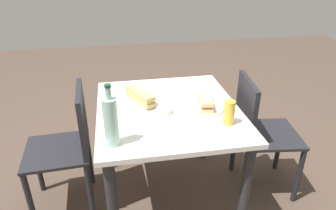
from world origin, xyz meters
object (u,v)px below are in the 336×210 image
Objects in this scene: baguette_sandwich_far at (206,102)px; water_bottle at (111,121)px; chair_near at (70,143)px; olive_bowl at (164,110)px; knife_near at (146,97)px; baguette_sandwich_near at (140,96)px; chair_far at (258,129)px; knife_far at (213,105)px; plate_near at (141,101)px; plate_far at (205,108)px; beer_glass at (229,113)px; dining_table at (168,124)px.

baguette_sandwich_far is 0.58× the size of water_bottle.
chair_near is 0.66m from olive_bowl.
knife_near is 1.73× the size of olive_bowl.
water_bottle is (0.29, -0.57, 0.09)m from baguette_sandwich_far.
knife_near is (-0.03, 0.04, -0.03)m from baguette_sandwich_near.
olive_bowl is (0.11, 0.60, 0.24)m from chair_near.
chair_near is 2.60× the size of water_bottle.
chair_far is 0.44m from knife_far.
plate_near is at bearing -140.52° from olive_bowl.
olive_bowl is at bearing -84.59° from chair_far.
water_bottle is at bearing -63.19° from plate_far.
knife_near is at bearing -119.19° from plate_far.
chair_far is 0.51m from beer_glass.
olive_bowl is at bearing 39.48° from baguette_sandwich_near.
dining_table is at bearing 134.86° from water_bottle.
baguette_sandwich_far reaches higher than knife_near.
water_bottle is at bearing -70.13° from chair_far.
baguette_sandwich_near is 0.58m from beer_glass.
dining_table is at bearing -89.02° from chair_far.
water_bottle reaches higher than baguette_sandwich_near.
dining_table is at bearing 41.53° from knife_near.
dining_table is 1.12× the size of chair_far.
knife_far is 0.69m from water_bottle.
baguette_sandwich_far reaches higher than plate_far.
plate_near is (-0.04, 0.47, 0.24)m from chair_near.
knife_near is 0.85× the size of baguette_sandwich_far.
water_bottle reaches higher than baguette_sandwich_far.
baguette_sandwich_near is 0.06m from knife_near.
beer_glass is 0.39m from olive_bowl.
baguette_sandwich_far is at bearing 76.07° from dining_table.
beer_glass is (0.19, 0.08, 0.06)m from plate_far.
baguette_sandwich_near is 0.49m from water_bottle.
olive_bowl reaches higher than plate_near.
knife_far is at bearing 90.04° from olive_bowl.
beer_glass reaches higher than chair_far.
knife_near is 0.49× the size of water_bottle.
chair_near reaches higher than knife_far.
chair_far is 4.86× the size of knife_far.
olive_bowl is at bearing 79.20° from chair_near.
dining_table is at bearing -129.21° from beer_glass.
olive_bowl is (-0.29, 0.31, -0.12)m from water_bottle.
baguette_sandwich_far is at bearing -80.80° from chair_far.
plate_far is at bearing -157.60° from beer_glass.
knife_near is 0.92× the size of knife_far.
chair_near reaches higher than plate_near.
chair_near is at bearing -92.33° from chair_far.
chair_far is 1.00× the size of chair_near.
knife_near is at bearing 129.95° from baguette_sandwich_near.
olive_bowl reaches higher than knife_far.
plate_far is at bearing 116.81° from water_bottle.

